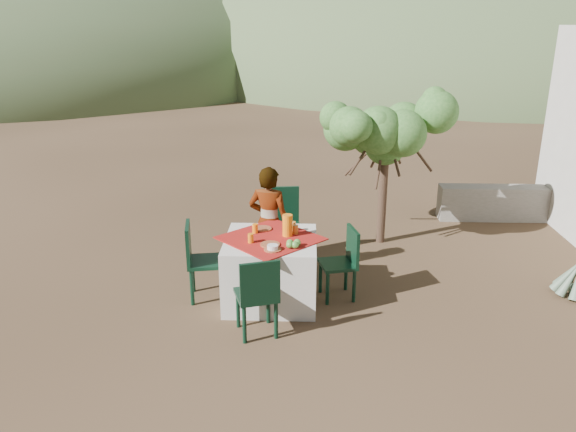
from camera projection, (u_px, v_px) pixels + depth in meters
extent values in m
plane|color=#332517|center=(290.00, 319.00, 6.06)|extent=(160.00, 160.00, 0.00)
cube|color=silver|center=(271.00, 269.00, 6.39)|extent=(1.02, 1.02, 0.75)
cube|color=#A41917|center=(271.00, 238.00, 6.27)|extent=(1.30, 1.30, 0.01)
cylinder|color=black|center=(270.00, 251.00, 7.23)|extent=(0.05, 0.05, 0.49)
cylinder|color=black|center=(299.00, 250.00, 7.26)|extent=(0.05, 0.05, 0.49)
cylinder|color=black|center=(268.00, 241.00, 7.58)|extent=(0.05, 0.05, 0.49)
cylinder|color=black|center=(296.00, 240.00, 7.61)|extent=(0.05, 0.05, 0.49)
cube|color=black|center=(283.00, 228.00, 7.34)|extent=(0.51, 0.51, 0.04)
cube|color=black|center=(282.00, 204.00, 7.45)|extent=(0.46, 0.10, 0.48)
cylinder|color=black|center=(268.00, 305.00, 5.93)|extent=(0.04, 0.04, 0.43)
cylinder|color=black|center=(238.00, 309.00, 5.85)|extent=(0.04, 0.04, 0.43)
cylinder|color=black|center=(276.00, 319.00, 5.64)|extent=(0.04, 0.04, 0.43)
cylinder|color=black|center=(244.00, 324.00, 5.55)|extent=(0.04, 0.04, 0.43)
cube|color=black|center=(256.00, 295.00, 5.67)|extent=(0.51, 0.51, 0.04)
cube|color=black|center=(260.00, 282.00, 5.43)|extent=(0.39, 0.16, 0.42)
cylinder|color=black|center=(222.00, 285.00, 6.35)|extent=(0.04, 0.04, 0.45)
cylinder|color=black|center=(222.00, 273.00, 6.66)|extent=(0.04, 0.04, 0.45)
cylinder|color=black|center=(192.00, 287.00, 6.30)|extent=(0.04, 0.04, 0.45)
cylinder|color=black|center=(193.00, 274.00, 6.62)|extent=(0.04, 0.04, 0.45)
cube|color=black|center=(206.00, 262.00, 6.41)|extent=(0.48, 0.48, 0.04)
cube|color=black|center=(188.00, 243.00, 6.31)|extent=(0.11, 0.42, 0.44)
cylinder|color=black|center=(320.00, 276.00, 6.61)|extent=(0.04, 0.04, 0.41)
cylinder|color=black|center=(327.00, 288.00, 6.32)|extent=(0.04, 0.04, 0.41)
cylinder|color=black|center=(346.00, 274.00, 6.67)|extent=(0.04, 0.04, 0.41)
cylinder|color=black|center=(354.00, 285.00, 6.38)|extent=(0.04, 0.04, 0.41)
cube|color=black|center=(337.00, 264.00, 6.43)|extent=(0.47, 0.47, 0.04)
cube|color=black|center=(353.00, 245.00, 6.39)|extent=(0.13, 0.38, 0.41)
imported|color=#8C6651|center=(269.00, 222.00, 6.90)|extent=(0.59, 0.46, 1.41)
cylinder|color=#473323|center=(383.00, 194.00, 7.98)|extent=(0.12, 0.12, 1.45)
sphere|color=#316926|center=(386.00, 144.00, 7.75)|extent=(0.62, 0.62, 0.62)
sphere|color=#316926|center=(428.00, 133.00, 7.67)|extent=(0.58, 0.58, 0.58)
sphere|color=#316926|center=(348.00, 135.00, 7.83)|extent=(0.54, 0.54, 0.54)
sphere|color=#316926|center=(389.00, 122.00, 8.21)|extent=(0.56, 0.56, 0.56)
sphere|color=#316926|center=(395.00, 148.00, 7.24)|extent=(0.50, 0.50, 0.50)
cone|color=slate|center=(575.00, 271.00, 6.68)|extent=(0.12, 0.36, 0.49)
cone|color=slate|center=(570.00, 272.00, 6.66)|extent=(0.27, 0.31, 0.51)
cone|color=slate|center=(568.00, 274.00, 6.60)|extent=(0.35, 0.19, 0.50)
cone|color=slate|center=(571.00, 277.00, 6.52)|extent=(0.35, 0.20, 0.50)
cube|color=gray|center=(520.00, 203.00, 9.05)|extent=(2.60, 0.35, 0.55)
ellipsoid|color=#3D522E|center=(19.00, 73.00, 35.04)|extent=(40.00, 40.00, 16.00)
ellipsoid|color=#3D522E|center=(478.00, 67.00, 39.61)|extent=(48.00, 48.00, 20.00)
ellipsoid|color=slate|center=(268.00, 55.00, 55.30)|extent=(60.00, 60.00, 24.00)
cylinder|color=brown|center=(263.00, 229.00, 6.52)|extent=(0.21, 0.21, 0.01)
cylinder|color=brown|center=(270.00, 244.00, 6.06)|extent=(0.21, 0.21, 0.01)
cylinder|color=orange|center=(255.00, 228.00, 6.39)|extent=(0.07, 0.07, 0.11)
cylinder|color=orange|center=(251.00, 238.00, 6.11)|extent=(0.06, 0.06, 0.10)
cylinder|color=orange|center=(287.00, 225.00, 6.28)|extent=(0.11, 0.11, 0.25)
cylinder|color=brown|center=(273.00, 249.00, 5.93)|extent=(0.19, 0.19, 0.01)
cylinder|color=white|center=(273.00, 247.00, 5.92)|extent=(0.12, 0.12, 0.04)
cylinder|color=orange|center=(296.00, 229.00, 6.37)|extent=(0.06, 0.06, 0.10)
cylinder|color=orange|center=(293.00, 226.00, 6.47)|extent=(0.07, 0.07, 0.10)
cube|color=white|center=(288.00, 230.00, 6.38)|extent=(0.08, 0.05, 0.09)
sphere|color=#549B38|center=(290.00, 243.00, 6.02)|extent=(0.08, 0.08, 0.08)
sphere|color=#549B38|center=(297.00, 243.00, 6.02)|extent=(0.08, 0.08, 0.08)
sphere|color=#549B38|center=(295.00, 245.00, 5.96)|extent=(0.08, 0.08, 0.08)
sphere|color=#549B38|center=(290.00, 245.00, 5.96)|extent=(0.08, 0.08, 0.08)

